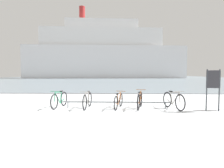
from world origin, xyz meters
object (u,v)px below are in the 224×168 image
object	(u,v)px
bicycle_2	(119,101)
bicycle_4	(173,101)
bicycle_0	(59,100)
bicycle_1	(87,100)
info_sign	(213,83)
bicycle_3	(140,100)
ferry_ship	(104,54)

from	to	relation	value
bicycle_2	bicycle_4	bearing A→B (deg)	-1.66
bicycle_0	bicycle_1	size ratio (longest dim) A/B	0.99
bicycle_4	info_sign	bearing A→B (deg)	-14.00
bicycle_0	bicycle_3	bearing A→B (deg)	-1.08
bicycle_2	info_sign	world-z (taller)	info_sign
bicycle_3	bicycle_2	bearing A→B (deg)	-178.84
bicycle_3	info_sign	bearing A→B (deg)	-8.90
bicycle_4	info_sign	size ratio (longest dim) A/B	0.95
bicycle_0	bicycle_4	size ratio (longest dim) A/B	1.00
bicycle_3	info_sign	world-z (taller)	info_sign
bicycle_3	ferry_ship	size ratio (longest dim) A/B	0.03
bicycle_0	bicycle_3	world-z (taller)	bicycle_3
bicycle_1	bicycle_2	bearing A→B (deg)	1.34
bicycle_0	bicycle_2	distance (m)	2.76
bicycle_0	bicycle_4	bearing A→B (deg)	-1.77
info_sign	bicycle_0	bearing A→B (deg)	175.39
bicycle_4	ferry_ship	size ratio (longest dim) A/B	0.03
bicycle_2	ferry_ship	world-z (taller)	ferry_ship
bicycle_0	ferry_ship	size ratio (longest dim) A/B	0.03
bicycle_0	ferry_ship	xyz separation A→B (m)	(-1.88, 53.43, 7.34)
bicycle_0	bicycle_1	bearing A→B (deg)	-5.28
bicycle_2	ferry_ship	size ratio (longest dim) A/B	0.03
ferry_ship	bicycle_1	bearing A→B (deg)	-86.56
bicycle_1	info_sign	bearing A→B (deg)	-4.44
bicycle_3	ferry_ship	bearing A→B (deg)	95.99
bicycle_4	bicycle_0	bearing A→B (deg)	178.23
bicycle_4	info_sign	distance (m)	1.78
bicycle_1	bicycle_3	size ratio (longest dim) A/B	1.00
bicycle_1	info_sign	xyz separation A→B (m)	(5.42, -0.42, 0.82)
bicycle_1	bicycle_2	world-z (taller)	bicycle_1
bicycle_0	bicycle_3	xyz separation A→B (m)	(3.73, -0.07, 0.01)
bicycle_3	bicycle_4	distance (m)	1.49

